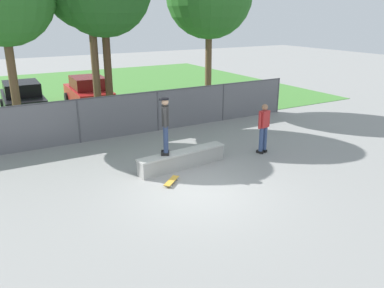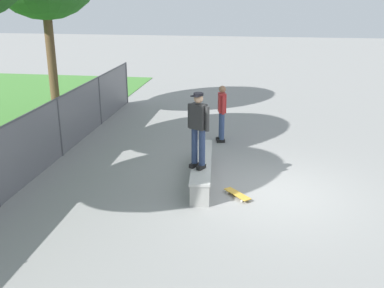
{
  "view_description": "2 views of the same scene",
  "coord_description": "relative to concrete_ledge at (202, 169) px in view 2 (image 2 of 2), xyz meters",
  "views": [
    {
      "loc": [
        -5.24,
        -8.88,
        4.86
      ],
      "look_at": [
        0.56,
        1.16,
        0.98
      ],
      "focal_mm": 36.7,
      "sensor_mm": 36.0,
      "label": 1
    },
    {
      "loc": [
        -10.11,
        0.4,
        4.6
      ],
      "look_at": [
        0.17,
        1.96,
        1.08
      ],
      "focal_mm": 42.28,
      "sensor_mm": 36.0,
      "label": 2
    }
  ],
  "objects": [
    {
      "name": "skateboard",
      "position": [
        -0.91,
        -0.96,
        -0.21
      ],
      "size": [
        0.73,
        0.68,
        0.09
      ],
      "color": "gold",
      "rests_on": "ground"
    },
    {
      "name": "chainlink_fence",
      "position": [
        -0.54,
        4.3,
        0.67
      ],
      "size": [
        17.03,
        0.07,
        1.75
      ],
      "color": "#4C4C51",
      "rests_on": "ground"
    },
    {
      "name": "bystander",
      "position": [
        3.21,
        -0.22,
        0.73
      ],
      "size": [
        0.59,
        0.34,
        1.82
      ],
      "color": "black",
      "rests_on": "ground"
    },
    {
      "name": "ground_plane",
      "position": [
        -0.54,
        -1.76,
        -0.28
      ],
      "size": [
        80.0,
        80.0,
        0.0
      ],
      "primitive_type": "plane",
      "color": "gray"
    },
    {
      "name": "concrete_ledge",
      "position": [
        0.0,
        0.0,
        0.0
      ],
      "size": [
        3.22,
        0.78,
        0.56
      ],
      "color": "#999993",
      "rests_on": "ground"
    },
    {
      "name": "skateboarder",
      "position": [
        -0.59,
        0.01,
        1.31
      ],
      "size": [
        0.4,
        0.54,
        1.84
      ],
      "color": "black",
      "rests_on": "concrete_ledge"
    }
  ]
}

